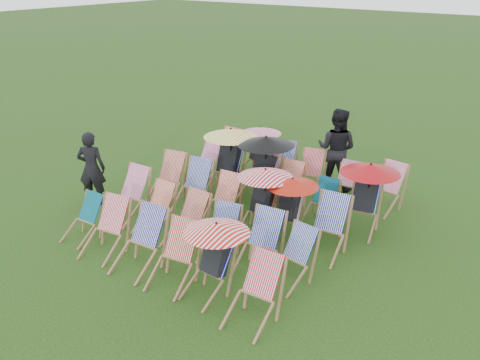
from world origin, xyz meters
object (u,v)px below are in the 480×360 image
Objects in this scene: deckchair_0 at (82,219)px; person_left at (92,168)px; deckchair_29 at (385,188)px; deckchair_5 at (254,293)px; person_rear at (337,149)px.

deckchair_0 is 0.51× the size of person_left.
deckchair_0 is at bearing -123.67° from deckchair_29.
person_rear reaches higher than deckchair_5.
deckchair_5 is 1.00× the size of deckchair_29.
deckchair_5 is 5.40m from person_rear.
deckchair_0 is 6.11m from deckchair_29.
person_left is (-1.12, 1.17, 0.39)m from deckchair_0.
person_rear reaches higher than person_left.
person_left is 5.41m from person_rear.
deckchair_5 is at bearing -82.56° from deckchair_29.
person_left is at bearing -138.86° from deckchair_29.
deckchair_5 is 4.75m from deckchair_29.
person_left reaches higher than deckchair_5.
person_rear is at bearing 169.10° from deckchair_29.
deckchair_0 is 1.67m from person_left.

